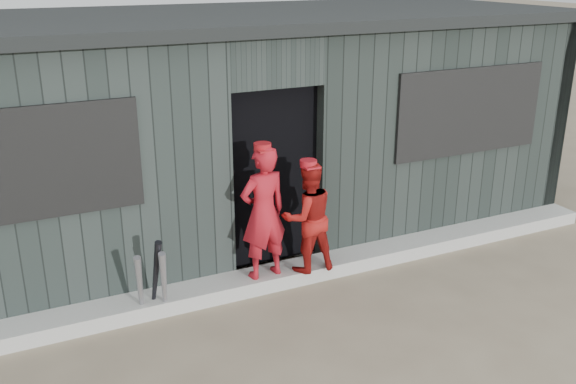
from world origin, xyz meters
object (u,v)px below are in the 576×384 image
bat_right (156,277)px  bat_mid (164,284)px  bat_left (140,287)px  dugout (227,126)px  player_red_right (308,217)px  player_red_left (263,213)px  player_grey_back (305,203)px

bat_right → bat_mid: bearing=-53.1°
bat_left → bat_mid: bearing=-11.1°
bat_mid → dugout: 2.49m
bat_left → bat_right: size_ratio=0.87×
bat_right → player_red_right: (1.59, 0.01, 0.32)m
player_red_left → player_red_right: 0.48m
bat_mid → player_red_left: (1.07, 0.15, 0.47)m
bat_mid → bat_right: (-0.06, 0.07, 0.05)m
player_red_right → player_grey_back: bearing=-112.3°
bat_left → bat_mid: size_ratio=0.99×
bat_mid → dugout: (1.35, 1.88, 0.92)m
bat_right → player_red_left: bearing=3.8°
dugout → player_grey_back: bearing=-67.4°
bat_mid → player_grey_back: size_ratio=0.60×
player_grey_back → dugout: (-0.48, 1.15, 0.67)m
bat_left → player_red_right: bearing=1.5°
player_red_left → dugout: size_ratio=0.17×
player_red_right → bat_mid: bearing=5.7°
bat_right → player_red_left: player_red_left is taller
bat_mid → dugout: size_ratio=0.09×
bat_mid → bat_right: size_ratio=0.88×
player_red_right → bat_right: bearing=2.9°
bat_left → dugout: dugout is taller
player_red_left → player_red_right: size_ratio=1.18×
player_red_left → player_red_right: (0.46, -0.06, -0.11)m
bat_right → dugout: (1.41, 1.80, 0.88)m
bat_left → player_red_left: player_red_left is taller
player_red_left → dugout: (0.28, 1.73, 0.45)m
bat_mid → player_red_right: player_red_right is taller
bat_left → player_grey_back: size_ratio=0.59×
bat_mid → player_red_left: size_ratio=0.54×
player_red_left → player_grey_back: size_ratio=1.11×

